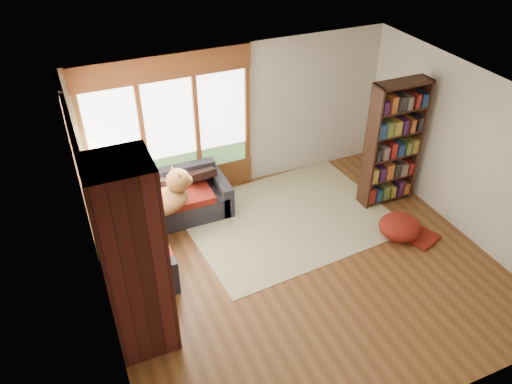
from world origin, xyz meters
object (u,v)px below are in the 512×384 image
object	(u,v)px
brick_chimney	(134,261)
area_rug	(288,218)
bookshelf	(393,144)
pouf	(400,226)
sectional_sofa	(143,219)
dog_tan	(164,192)
dog_brindle	(126,214)

from	to	relation	value
brick_chimney	area_rug	bearing A→B (deg)	28.67
bookshelf	pouf	distance (m)	1.37
bookshelf	sectional_sofa	bearing A→B (deg)	170.17
sectional_sofa	dog_tan	world-z (taller)	dog_tan
area_rug	dog_tan	xyz separation A→B (m)	(-1.94, 0.40, 0.80)
pouf	dog_tan	bearing A→B (deg)	155.87
area_rug	dog_brindle	distance (m)	2.69
sectional_sofa	bookshelf	xyz separation A→B (m)	(4.09, -0.71, 0.80)
sectional_sofa	dog_brindle	world-z (taller)	dog_brindle
area_rug	dog_tan	size ratio (longest dim) A/B	3.02
dog_tan	area_rug	bearing A→B (deg)	-25.16
brick_chimney	dog_tan	distance (m)	2.11
brick_chimney	dog_brindle	bearing A→B (deg)	84.53
brick_chimney	dog_brindle	size ratio (longest dim) A/B	2.81
bookshelf	dog_brindle	world-z (taller)	bookshelf
bookshelf	pouf	bearing A→B (deg)	-112.44
sectional_sofa	pouf	size ratio (longest dim) A/B	3.35
bookshelf	dog_brindle	distance (m)	4.41
bookshelf	brick_chimney	bearing A→B (deg)	-163.58
brick_chimney	sectional_sofa	distance (m)	2.32
pouf	dog_tan	world-z (taller)	dog_tan
sectional_sofa	dog_tan	size ratio (longest dim) A/B	2.03
sectional_sofa	bookshelf	size ratio (longest dim) A/B	1.00
brick_chimney	sectional_sofa	bearing A→B (deg)	77.71
dog_brindle	sectional_sofa	bearing A→B (deg)	-48.86
brick_chimney	dog_tan	size ratio (longest dim) A/B	2.40
area_rug	pouf	xyz separation A→B (m)	(1.41, -1.10, 0.18)
sectional_sofa	bookshelf	bearing A→B (deg)	-13.69
bookshelf	pouf	world-z (taller)	bookshelf
sectional_sofa	pouf	world-z (taller)	sectional_sofa
dog_brindle	pouf	bearing A→B (deg)	-121.03
brick_chimney	sectional_sofa	world-z (taller)	brick_chimney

